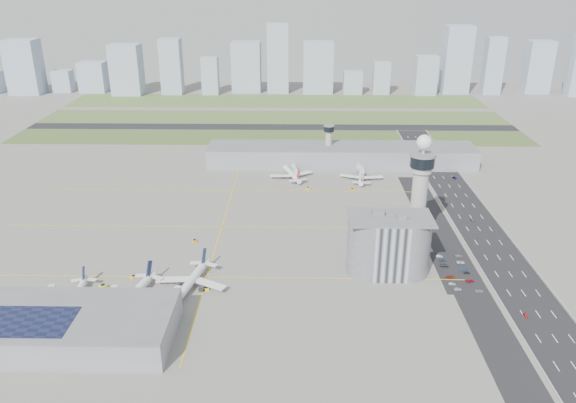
{
  "coord_description": "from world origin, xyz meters",
  "views": [
    {
      "loc": [
        5.57,
        -276.5,
        144.71
      ],
      "look_at": [
        0.0,
        35.0,
        15.0
      ],
      "focal_mm": 35.0,
      "sensor_mm": 36.0,
      "label": 1
    }
  ],
  "objects_px": {
    "jet_bridge_near_0": "(37,305)",
    "car_lot_0": "(458,289)",
    "airplane_far_b": "(362,172)",
    "car_lot_9": "(464,270)",
    "airplane_near_c": "(190,278)",
    "jet_bridge_far_1": "(358,168)",
    "tug_5": "(352,189)",
    "jet_bridge_near_1": "(102,306)",
    "car_lot_8": "(467,273)",
    "airplane_near_a": "(75,293)",
    "tug_0": "(134,277)",
    "car_lot_1": "(452,284)",
    "car_lot_5": "(439,256)",
    "tug_2": "(206,288)",
    "car_lot_3": "(444,266)",
    "car_lot_6": "(479,291)",
    "car_hw_2": "(454,178)",
    "car_lot_7": "(470,281)",
    "admin_building": "(389,245)",
    "tug_3": "(195,241)",
    "car_hw_1": "(472,220)",
    "car_lot_11": "(459,256)",
    "airplane_near_b": "(131,292)",
    "secondary_tower": "(329,141)",
    "jet_bridge_far_0": "(293,168)",
    "car_lot_4": "(443,260)",
    "car_lot_10": "(461,262)",
    "airplane_far_a": "(291,170)",
    "tug_1": "(103,286)",
    "car_lot_2": "(450,277)",
    "control_tower": "(420,187)",
    "car_hw_4": "(418,152)",
    "tug_4": "(308,188)",
    "car_hw_0": "(525,315)",
    "jet_bridge_near_2": "(168,307)"
  },
  "relations": [
    {
      "from": "tug_5",
      "to": "car_lot_0",
      "type": "xyz_separation_m",
      "value": [
        39.76,
        -131.87,
        -0.21
      ]
    },
    {
      "from": "secondary_tower",
      "to": "airplane_near_b",
      "type": "distance_m",
      "value": 227.71
    },
    {
      "from": "car_lot_1",
      "to": "car_lot_7",
      "type": "distance_m",
      "value": 9.99
    },
    {
      "from": "car_lot_6",
      "to": "tug_2",
      "type": "bearing_deg",
      "value": 93.29
    },
    {
      "from": "control_tower",
      "to": "airplane_far_a",
      "type": "height_order",
      "value": "control_tower"
    },
    {
      "from": "car_hw_2",
      "to": "car_lot_7",
      "type": "bearing_deg",
      "value": -104.79
    },
    {
      "from": "jet_bridge_near_1",
      "to": "car_hw_2",
      "type": "xyz_separation_m",
      "value": [
        205.59,
        178.9,
        -2.22
      ]
    },
    {
      "from": "airplane_far_a",
      "to": "car_hw_2",
      "type": "xyz_separation_m",
      "value": [
        121.82,
        -0.92,
        -4.8
      ]
    },
    {
      "from": "car_lot_6",
      "to": "car_lot_10",
      "type": "relative_size",
      "value": 0.95
    },
    {
      "from": "admin_building",
      "to": "jet_bridge_far_1",
      "type": "xyz_separation_m",
      "value": [
        0.01,
        154.0,
        -12.45
      ]
    },
    {
      "from": "airplane_far_b",
      "to": "car_lot_5",
      "type": "distance_m",
      "value": 125.18
    },
    {
      "from": "car_lot_0",
      "to": "car_lot_3",
      "type": "height_order",
      "value": "car_lot_3"
    },
    {
      "from": "jet_bridge_far_1",
      "to": "car_lot_11",
      "type": "relative_size",
      "value": 3.15
    },
    {
      "from": "jet_bridge_near_1",
      "to": "car_lot_4",
      "type": "xyz_separation_m",
      "value": [
        166.66,
        50.43,
        -2.29
      ]
    },
    {
      "from": "jet_bridge_near_0",
      "to": "car_lot_5",
      "type": "distance_m",
      "value": 203.49
    },
    {
      "from": "car_lot_0",
      "to": "car_lot_9",
      "type": "relative_size",
      "value": 1.03
    },
    {
      "from": "airplane_near_a",
      "to": "car_lot_10",
      "type": "height_order",
      "value": "airplane_near_a"
    },
    {
      "from": "admin_building",
      "to": "airplane_near_a",
      "type": "height_order",
      "value": "admin_building"
    },
    {
      "from": "car_hw_4",
      "to": "admin_building",
      "type": "bearing_deg",
      "value": -105.49
    },
    {
      "from": "jet_bridge_far_1",
      "to": "car_lot_5",
      "type": "xyz_separation_m",
      "value": [
        30.89,
        -137.95,
        -2.28
      ]
    },
    {
      "from": "airplane_near_b",
      "to": "car_hw_4",
      "type": "relative_size",
      "value": 13.12
    },
    {
      "from": "tug_1",
      "to": "jet_bridge_near_2",
      "type": "bearing_deg",
      "value": 84.22
    },
    {
      "from": "car_lot_0",
      "to": "car_lot_8",
      "type": "relative_size",
      "value": 1.16
    },
    {
      "from": "jet_bridge_near_0",
      "to": "airplane_near_a",
      "type": "bearing_deg",
      "value": -55.16
    },
    {
      "from": "car_lot_5",
      "to": "car_lot_11",
      "type": "bearing_deg",
      "value": -90.73
    },
    {
      "from": "airplane_near_a",
      "to": "car_lot_4",
      "type": "relative_size",
      "value": 10.89
    },
    {
      "from": "admin_building",
      "to": "car_lot_7",
      "type": "bearing_deg",
      "value": -13.95
    },
    {
      "from": "airplane_near_c",
      "to": "car_lot_8",
      "type": "relative_size",
      "value": 13.37
    },
    {
      "from": "car_lot_10",
      "to": "car_hw_0",
      "type": "height_order",
      "value": "car_hw_0"
    },
    {
      "from": "airplane_far_b",
      "to": "car_lot_9",
      "type": "xyz_separation_m",
      "value": [
        39.18,
        -136.28,
        -4.68
      ]
    },
    {
      "from": "jet_bridge_far_1",
      "to": "tug_2",
      "type": "relative_size",
      "value": 4.96
    },
    {
      "from": "airplane_near_b",
      "to": "tug_3",
      "type": "distance_m",
      "value": 66.05
    },
    {
      "from": "jet_bridge_near_0",
      "to": "car_lot_0",
      "type": "bearing_deg",
      "value": -73.86
    },
    {
      "from": "car_lot_3",
      "to": "car_lot_10",
      "type": "bearing_deg",
      "value": -58.67
    },
    {
      "from": "tug_5",
      "to": "secondary_tower",
      "type": "bearing_deg",
      "value": 89.11
    },
    {
      "from": "airplane_near_b",
      "to": "car_lot_5",
      "type": "distance_m",
      "value": 161.38
    },
    {
      "from": "airplane_far_b",
      "to": "tug_4",
      "type": "relative_size",
      "value": 13.07
    },
    {
      "from": "car_lot_1",
      "to": "car_hw_4",
      "type": "bearing_deg",
      "value": -7.48
    },
    {
      "from": "jet_bridge_near_0",
      "to": "car_lot_7",
      "type": "relative_size",
      "value": 3.36
    },
    {
      "from": "tug_5",
      "to": "jet_bridge_near_1",
      "type": "bearing_deg",
      "value": -144.39
    },
    {
      "from": "tug_5",
      "to": "car_hw_0",
      "type": "relative_size",
      "value": 0.77
    },
    {
      "from": "tug_0",
      "to": "car_lot_1",
      "type": "height_order",
      "value": "tug_0"
    },
    {
      "from": "airplane_near_c",
      "to": "jet_bridge_far_1",
      "type": "distance_m",
      "value": 198.51
    },
    {
      "from": "secondary_tower",
      "to": "jet_bridge_far_0",
      "type": "distance_m",
      "value": 36.91
    },
    {
      "from": "tug_1",
      "to": "car_lot_2",
      "type": "xyz_separation_m",
      "value": [
        172.54,
        12.55,
        -0.45
      ]
    },
    {
      "from": "car_lot_8",
      "to": "car_hw_1",
      "type": "distance_m",
      "value": 68.76
    },
    {
      "from": "secondary_tower",
      "to": "car_hw_2",
      "type": "bearing_deg",
      "value": -19.12
    },
    {
      "from": "tug_4",
      "to": "car_lot_0",
      "type": "relative_size",
      "value": 0.77
    },
    {
      "from": "jet_bridge_near_0",
      "to": "tug_3",
      "type": "height_order",
      "value": "jet_bridge_near_0"
    },
    {
      "from": "car_lot_11",
      "to": "car_lot_1",
      "type": "bearing_deg",
      "value": 158.38
    }
  ]
}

